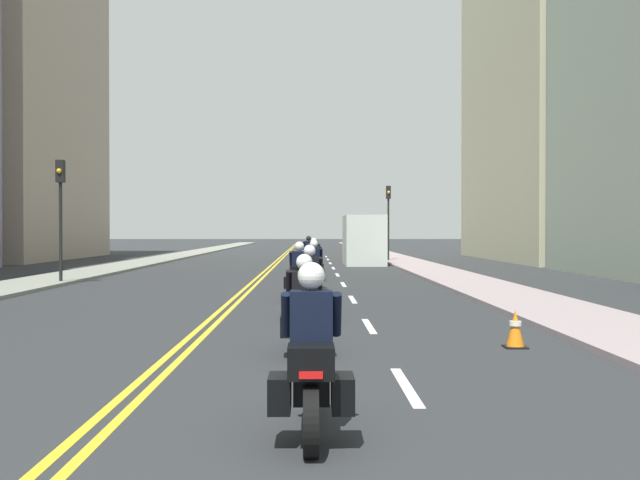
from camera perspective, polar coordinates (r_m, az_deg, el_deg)
name	(u,v)px	position (r m, az deg, el deg)	size (l,w,h in m)	color
ground_plane	(278,261)	(49.53, -3.12, -1.54)	(264.00, 264.00, 0.00)	#2A2C2F
sidewalk_left	(157,260)	(50.46, -12.03, -1.45)	(2.62, 144.00, 0.12)	gray
sidewalk_right	(399,260)	(49.82, 5.90, -1.47)	(2.62, 144.00, 0.12)	#9D8C8E
centreline_yellow_inner	(276,261)	(49.54, -3.26, -1.54)	(0.12, 132.00, 0.01)	yellow
centreline_yellow_outer	(280,261)	(49.53, -2.98, -1.54)	(0.12, 132.00, 0.01)	yellow
lane_dashes_white	(340,279)	(30.53, 1.50, -2.92)	(0.14, 56.40, 0.01)	silver
building_left_2	(5,93)	(57.35, -22.35, 10.06)	(9.35, 18.53, 22.64)	#A0907F
building_right_2	(538,75)	(53.64, 15.89, 11.72)	(6.06, 20.78, 24.44)	#BFBC97
motorcycle_0	(311,368)	(7.26, -0.65, -9.47)	(0.76, 2.16, 1.63)	black
motorcycle_1	(305,314)	(12.06, -1.16, -5.49)	(0.77, 2.21, 1.56)	black
motorcycle_2	(310,289)	(16.62, -0.77, -3.69)	(0.78, 2.18, 1.62)	black
motorcycle_3	(299,277)	(21.25, -1.56, -2.73)	(0.78, 2.28, 1.63)	black
motorcycle_4	(314,269)	(25.31, -0.48, -2.20)	(0.78, 2.24, 1.62)	black
motorcycle_5	(314,263)	(30.04, -0.44, -1.73)	(0.77, 2.24, 1.59)	black
motorcycle_6	(314,259)	(34.67, -0.46, -1.41)	(0.77, 2.21, 1.60)	black
motorcycle_7	(309,255)	(39.06, -0.86, -1.13)	(0.77, 2.23, 1.68)	black
traffic_cone_0	(515,329)	(13.09, 14.31, -6.41)	(0.36, 0.36, 0.63)	black
traffic_light_near	(60,198)	(29.11, -18.72, 2.96)	(0.28, 0.38, 4.47)	black
traffic_light_far	(388,209)	(47.69, 5.10, 2.28)	(0.28, 0.38, 4.71)	black
parked_truck	(363,242)	(44.28, 3.21, -0.16)	(2.20, 6.50, 2.80)	#B6B0BC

